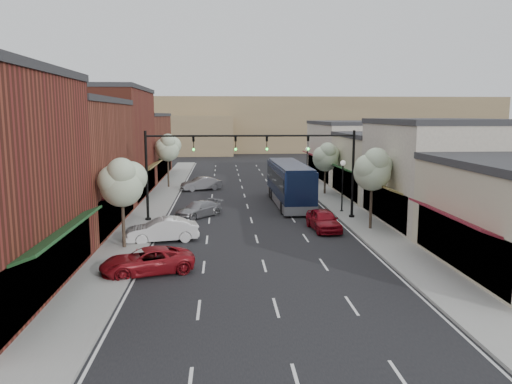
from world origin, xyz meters
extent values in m
plane|color=black|center=(0.00, 0.00, 0.00)|extent=(160.00, 160.00, 0.00)
cube|color=gray|center=(-8.40, 18.50, 0.07)|extent=(2.80, 73.00, 0.15)
cube|color=gray|center=(8.40, 18.50, 0.07)|extent=(2.80, 73.00, 0.15)
cube|color=gray|center=(-7.00, 18.50, 0.07)|extent=(0.25, 73.00, 0.17)
cube|color=gray|center=(7.00, 18.50, 0.07)|extent=(0.25, 73.00, 0.17)
cube|color=black|center=(-10.10, -8.00, 1.60)|extent=(0.60, 11.90, 2.60)
cube|color=#1A421F|center=(-9.30, -8.00, 3.10)|extent=(1.07, 9.80, 0.49)
cube|color=brown|center=(-14.30, 6.00, 4.50)|extent=(9.00, 14.00, 9.00)
cube|color=#2D2D30|center=(-14.30, 6.00, 9.20)|extent=(9.20, 14.10, 0.40)
cube|color=black|center=(-10.10, 6.00, 1.60)|extent=(0.60, 11.90, 2.60)
cube|color=maroon|center=(-9.30, 6.00, 3.10)|extent=(1.07, 9.80, 0.49)
cube|color=maroon|center=(-14.30, 20.00, 5.25)|extent=(9.00, 14.00, 10.50)
cube|color=#2D2D30|center=(-14.30, 20.00, 10.70)|extent=(9.20, 14.10, 0.40)
cube|color=black|center=(-10.10, 20.00, 1.60)|extent=(0.60, 11.90, 2.60)
cube|color=olive|center=(-9.30, 20.00, 3.10)|extent=(1.07, 9.80, 0.49)
cube|color=brown|center=(-14.30, 36.00, 4.00)|extent=(9.00, 18.00, 8.00)
cube|color=#2D2D30|center=(-14.30, 36.00, 8.20)|extent=(9.20, 18.10, 0.40)
cube|color=black|center=(-10.10, 36.00, 1.60)|extent=(0.60, 15.30, 2.60)
cube|color=#1A421F|center=(-9.30, 36.00, 3.10)|extent=(1.07, 12.60, 0.49)
cube|color=black|center=(10.10, -6.00, 1.60)|extent=(0.60, 10.20, 2.60)
cube|color=maroon|center=(9.30, -6.00, 3.10)|extent=(1.07, 8.40, 0.49)
cube|color=beige|center=(13.80, 6.00, 3.75)|extent=(8.00, 12.00, 7.50)
cube|color=#2D2D30|center=(13.80, 6.00, 7.70)|extent=(8.20, 12.10, 0.40)
cube|color=black|center=(10.10, 6.00, 1.60)|extent=(0.60, 10.20, 2.60)
cube|color=olive|center=(9.30, 6.00, 3.10)|extent=(1.07, 8.40, 0.49)
cube|color=#BBB395|center=(13.80, 18.00, 3.00)|extent=(8.00, 12.00, 6.00)
cube|color=#2D2D30|center=(13.80, 18.00, 6.20)|extent=(8.20, 12.10, 0.40)
cube|color=black|center=(10.10, 18.00, 1.60)|extent=(0.60, 10.20, 2.60)
cube|color=#1A421F|center=(9.30, 18.00, 3.10)|extent=(1.07, 8.40, 0.49)
cube|color=beige|center=(13.80, 32.00, 3.50)|extent=(8.00, 16.00, 7.00)
cube|color=#2D2D30|center=(13.80, 32.00, 7.20)|extent=(8.20, 16.10, 0.40)
cube|color=black|center=(10.10, 32.00, 1.60)|extent=(0.60, 13.60, 2.60)
cube|color=maroon|center=(9.30, 32.00, 3.10)|extent=(1.07, 11.20, 0.49)
cube|color=#7A6647|center=(0.00, 90.00, 6.00)|extent=(120.00, 30.00, 12.00)
cube|color=#7A6647|center=(-25.00, 78.00, 4.00)|extent=(50.00, 20.00, 8.00)
cylinder|color=black|center=(8.00, 8.00, 0.15)|extent=(0.44, 0.44, 0.30)
cylinder|color=black|center=(8.00, 8.00, 3.50)|extent=(0.20, 0.20, 7.00)
cylinder|color=black|center=(4.00, 8.00, 6.60)|extent=(8.00, 0.14, 0.14)
imported|color=black|center=(4.40, 8.00, 6.00)|extent=(0.18, 0.46, 1.10)
sphere|color=#19E533|center=(4.40, 7.88, 5.58)|extent=(0.18, 0.18, 0.18)
imported|color=black|center=(1.20, 8.00, 6.00)|extent=(0.18, 0.46, 1.10)
sphere|color=#19E533|center=(1.20, 7.88, 5.58)|extent=(0.18, 0.18, 0.18)
cylinder|color=black|center=(-8.00, 8.00, 0.15)|extent=(0.44, 0.44, 0.30)
cylinder|color=black|center=(-8.00, 8.00, 3.50)|extent=(0.20, 0.20, 7.00)
cylinder|color=black|center=(-4.00, 8.00, 6.60)|extent=(8.00, 0.14, 0.14)
imported|color=black|center=(-4.40, 8.00, 6.00)|extent=(0.18, 0.46, 1.10)
sphere|color=#19E533|center=(-4.40, 7.88, 5.58)|extent=(0.18, 0.18, 0.18)
imported|color=black|center=(-1.20, 8.00, 6.00)|extent=(0.18, 0.46, 1.10)
sphere|color=#19E533|center=(-1.20, 7.88, 5.58)|extent=(0.18, 0.18, 0.18)
cylinder|color=#47382B|center=(8.30, 4.00, 1.86)|extent=(0.20, 0.20, 3.71)
sphere|color=#ACC497|center=(8.30, 4.00, 4.18)|extent=(2.60, 2.60, 2.60)
sphere|color=#ACC497|center=(8.80, 4.30, 4.64)|extent=(2.00, 2.00, 2.00)
sphere|color=#ACC497|center=(7.90, 3.70, 4.52)|extent=(1.90, 1.90, 1.90)
sphere|color=#ACC497|center=(8.40, 3.50, 5.10)|extent=(1.70, 1.70, 1.70)
cylinder|color=#47382B|center=(8.30, 20.00, 1.66)|extent=(0.20, 0.20, 3.33)
sphere|color=#ACC497|center=(8.30, 20.00, 3.74)|extent=(2.60, 2.60, 2.60)
sphere|color=#ACC497|center=(8.80, 20.30, 4.16)|extent=(2.00, 2.00, 2.00)
sphere|color=#ACC497|center=(7.90, 19.70, 4.06)|extent=(1.90, 1.90, 1.90)
sphere|color=#ACC497|center=(8.40, 19.50, 4.58)|extent=(1.70, 1.70, 1.70)
cylinder|color=#47382B|center=(-8.30, 0.00, 1.76)|extent=(0.20, 0.20, 3.52)
sphere|color=#ACC497|center=(-8.30, 0.00, 3.96)|extent=(2.60, 2.60, 2.60)
sphere|color=#ACC497|center=(-7.80, 0.30, 4.40)|extent=(2.00, 2.00, 2.00)
sphere|color=#ACC497|center=(-8.70, -0.30, 4.29)|extent=(1.90, 1.90, 1.90)
sphere|color=#ACC497|center=(-8.20, -0.50, 4.84)|extent=(1.70, 1.70, 1.70)
cylinder|color=#47382B|center=(-8.30, 26.00, 1.92)|extent=(0.20, 0.20, 3.84)
sphere|color=#ACC497|center=(-8.30, 26.00, 4.32)|extent=(2.60, 2.60, 2.60)
sphere|color=#ACC497|center=(-7.80, 26.30, 4.80)|extent=(2.00, 2.00, 2.00)
sphere|color=#ACC497|center=(-8.70, 25.70, 4.68)|extent=(1.90, 1.90, 1.90)
sphere|color=#ACC497|center=(-8.20, 25.50, 5.28)|extent=(1.70, 1.70, 1.70)
cylinder|color=black|center=(7.80, 10.50, 0.10)|extent=(0.28, 0.28, 0.20)
cylinder|color=black|center=(7.80, 10.50, 2.00)|extent=(0.12, 0.12, 4.00)
sphere|color=white|center=(7.80, 10.50, 4.22)|extent=(0.44, 0.44, 0.44)
cylinder|color=black|center=(7.80, 28.00, 0.10)|extent=(0.28, 0.28, 0.20)
cylinder|color=black|center=(7.80, 28.00, 2.00)|extent=(0.12, 0.12, 4.00)
sphere|color=white|center=(7.80, 28.00, 4.22)|extent=(0.44, 0.44, 0.44)
cube|color=black|center=(3.90, 14.64, 2.04)|extent=(2.94, 12.51, 3.18)
cube|color=#595B60|center=(3.90, 14.64, 0.57)|extent=(2.96, 12.53, 0.73)
cube|color=black|center=(3.90, 14.64, 2.49)|extent=(2.98, 11.52, 1.14)
cube|color=black|center=(3.90, 14.64, 3.68)|extent=(2.72, 12.01, 0.26)
cube|color=black|center=(4.02, 8.46, 2.70)|extent=(2.16, 0.12, 1.25)
cylinder|color=black|center=(2.75, 10.26, 0.54)|extent=(0.35, 1.09, 1.08)
cylinder|color=black|center=(5.21, 10.30, 0.54)|extent=(0.35, 1.09, 1.08)
cylinder|color=black|center=(2.59, 18.56, 0.54)|extent=(0.35, 1.09, 1.08)
cylinder|color=black|center=(5.04, 18.61, 0.54)|extent=(0.35, 1.09, 1.08)
cylinder|color=black|center=(2.62, 17.11, 0.54)|extent=(0.35, 1.09, 1.08)
cylinder|color=black|center=(5.07, 17.16, 0.54)|extent=(0.35, 1.09, 1.08)
imported|color=maroon|center=(4.95, 4.18, 0.76)|extent=(2.17, 4.58, 1.51)
imported|color=maroon|center=(-6.20, -4.88, 0.67)|extent=(5.26, 3.59, 1.34)
imported|color=silver|center=(-6.20, 1.79, 0.77)|extent=(4.90, 2.50, 1.54)
imported|color=gray|center=(-4.20, 9.54, 0.64)|extent=(4.28, 4.45, 1.27)
imported|color=gray|center=(-4.55, 24.08, 0.72)|extent=(4.63, 2.93, 1.44)
camera|label=1|loc=(-2.24, -30.25, 8.19)|focal=35.00mm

